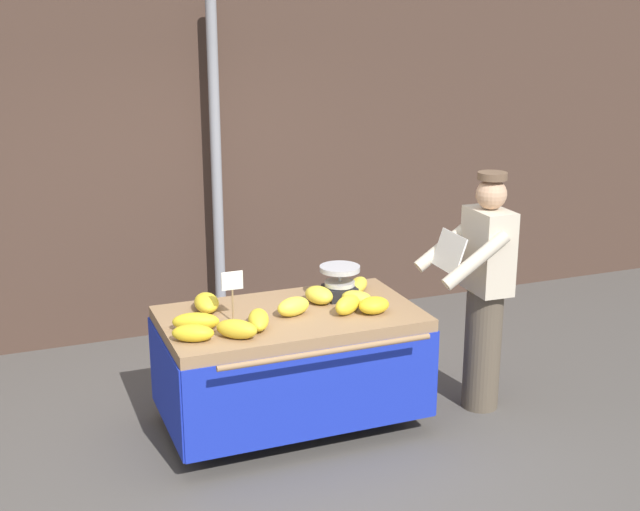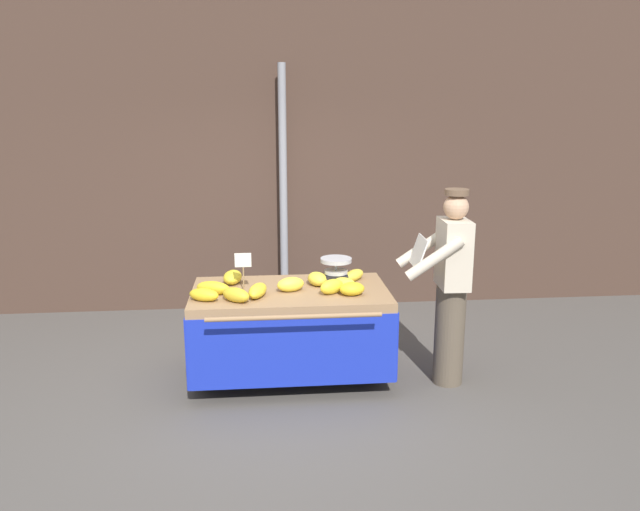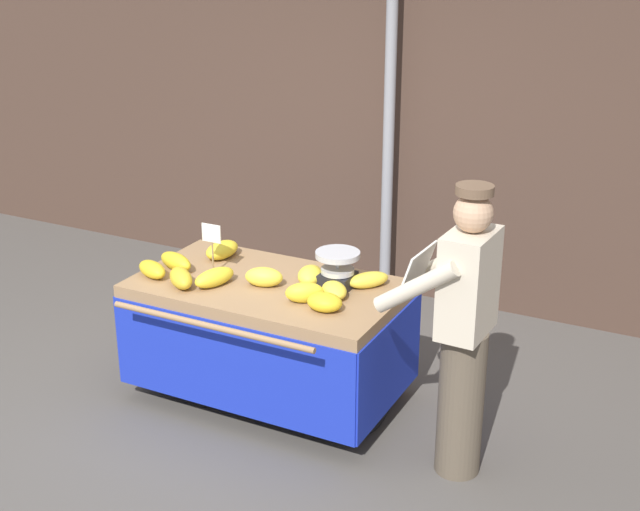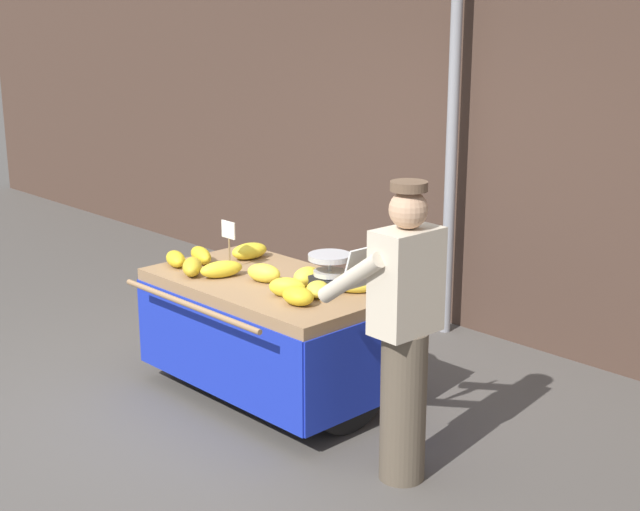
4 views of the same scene
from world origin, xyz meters
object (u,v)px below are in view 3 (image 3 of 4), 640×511
object	(u,v)px
banana_bunch_3	(176,262)
street_pole	(389,133)
price_sign	(212,238)
banana_bunch_4	(264,277)
banana_bunch_6	(181,278)
banana_cart	(269,316)
banana_bunch_10	(222,250)
banana_bunch_1	(152,269)
banana_bunch_5	(304,293)
banana_bunch_9	(214,277)
weighing_scale	(338,269)
banana_bunch_2	(325,302)
banana_bunch_8	(368,280)
banana_bunch_0	(310,275)
banana_bunch_7	(334,290)
vendor_person	(463,332)

from	to	relation	value
banana_bunch_3	street_pole	bearing A→B (deg)	70.95
price_sign	banana_bunch_4	bearing A→B (deg)	-3.91
street_pole	banana_bunch_6	bearing A→B (deg)	-102.27
banana_cart	banana_bunch_10	xyz separation A→B (m)	(-0.50, 0.25, 0.28)
banana_bunch_1	banana_bunch_3	size ratio (longest dim) A/B	0.87
banana_bunch_5	banana_bunch_6	distance (m)	0.81
price_sign	banana_bunch_9	world-z (taller)	price_sign
banana_bunch_4	banana_bunch_5	bearing A→B (deg)	-16.54
weighing_scale	banana_bunch_4	distance (m)	0.47
banana_bunch_2	banana_bunch_9	world-z (taller)	banana_bunch_2
banana_bunch_6	banana_bunch_8	bearing A→B (deg)	26.87
weighing_scale	banana_bunch_0	bearing A→B (deg)	-166.73
banana_bunch_0	banana_bunch_2	distance (m)	0.41
banana_cart	banana_bunch_1	distance (m)	0.81
banana_cart	banana_bunch_4	bearing A→B (deg)	-86.93
banana_bunch_4	banana_bunch_5	size ratio (longest dim) A/B	1.03
banana_bunch_0	banana_bunch_9	bearing A→B (deg)	-150.69
banana_bunch_5	banana_bunch_7	xyz separation A→B (m)	(0.13, 0.14, -0.01)
price_sign	banana_bunch_6	xyz separation A→B (m)	(-0.06, -0.28, -0.19)
banana_bunch_5	banana_bunch_8	xyz separation A→B (m)	(0.25, 0.38, -0.01)
banana_cart	banana_bunch_8	world-z (taller)	banana_bunch_8
banana_bunch_3	banana_bunch_8	xyz separation A→B (m)	(1.25, 0.31, -0.01)
banana_bunch_7	banana_bunch_9	bearing A→B (deg)	-166.97
banana_cart	banana_bunch_7	bearing A→B (deg)	-1.29
banana_bunch_3	price_sign	bearing A→B (deg)	11.40
banana_bunch_7	banana_bunch_10	distance (m)	1.01
price_sign	banana_bunch_0	xyz separation A→B (m)	(0.65, 0.13, -0.19)
banana_bunch_4	banana_bunch_5	xyz separation A→B (m)	(0.34, -0.10, 0.00)
banana_bunch_4	banana_bunch_9	size ratio (longest dim) A/B	0.81
banana_bunch_10	banana_bunch_8	bearing A→B (deg)	-0.73
street_pole	banana_bunch_7	bearing A→B (deg)	-76.39
banana_bunch_7	vendor_person	xyz separation A→B (m)	(0.88, -0.20, -0.00)
banana_bunch_4	banana_bunch_10	distance (m)	0.59
banana_bunch_10	vendor_person	bearing A→B (deg)	-13.70
banana_bunch_3	banana_bunch_9	xyz separation A→B (m)	(0.38, -0.11, -0.00)
banana_cart	banana_bunch_5	bearing A→B (deg)	-23.82
banana_bunch_1	banana_bunch_5	world-z (taller)	banana_bunch_5
banana_bunch_3	banana_bunch_9	distance (m)	0.39
banana_cart	weighing_scale	size ratio (longest dim) A/B	6.14
banana_bunch_7	vendor_person	bearing A→B (deg)	-12.60
banana_bunch_2	banana_bunch_10	bearing A→B (deg)	155.79
banana_bunch_3	banana_bunch_8	bearing A→B (deg)	13.83
banana_bunch_6	banana_bunch_7	distance (m)	0.97
banana_bunch_3	banana_bunch_4	size ratio (longest dim) A/B	1.23
banana_cart	banana_bunch_9	xyz separation A→B (m)	(-0.28, -0.19, 0.28)
banana_cart	weighing_scale	xyz separation A→B (m)	(0.42, 0.15, 0.35)
street_pole	banana_bunch_2	size ratio (longest dim) A/B	13.25
banana_bunch_2	banana_bunch_9	bearing A→B (deg)	178.18
banana_bunch_2	price_sign	bearing A→B (deg)	168.37
banana_bunch_9	vendor_person	bearing A→B (deg)	-0.78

